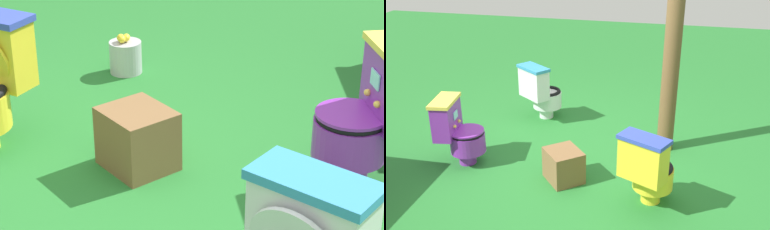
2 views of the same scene
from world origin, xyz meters
TOP-DOWN VIEW (x-y plane):
  - ground at (0.00, 0.00)m, footprint 14.00×14.00m
  - toilet_purple at (-0.38, 1.20)m, footprint 0.48×0.55m
  - small_crate at (-0.46, 0.04)m, footprint 0.47×0.47m
  - lemon_bucket at (-1.76, -0.19)m, footprint 0.22×0.22m

SIDE VIEW (x-z plane):
  - ground at x=0.00m, z-range 0.00..0.00m
  - lemon_bucket at x=-1.76m, z-range -0.02..0.26m
  - small_crate at x=-0.46m, z-range 0.00..0.33m
  - toilet_purple at x=-0.38m, z-range 0.01..0.73m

